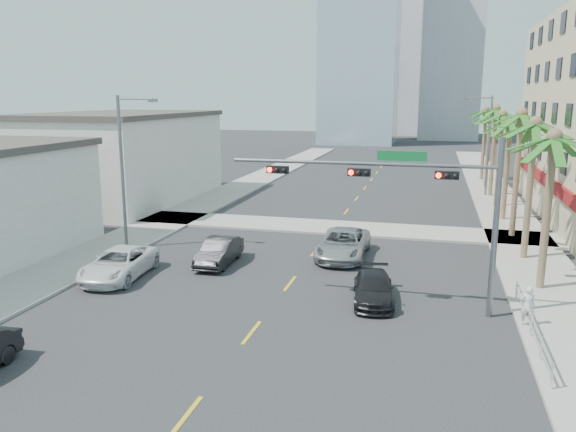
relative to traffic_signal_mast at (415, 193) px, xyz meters
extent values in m
plane|color=#262628|center=(-5.78, -7.95, -5.06)|extent=(260.00, 260.00, 0.00)
cube|color=gray|center=(6.22, 12.05, -4.99)|extent=(4.00, 120.00, 0.15)
cube|color=gray|center=(-17.78, 12.05, -4.99)|extent=(4.00, 120.00, 0.15)
cube|color=gray|center=(-5.78, 14.05, -4.99)|extent=(80.00, 4.00, 0.15)
cube|color=maroon|center=(8.62, 22.05, -2.06)|extent=(0.30, 28.00, 0.80)
cube|color=beige|center=(-25.28, 20.05, -1.46)|extent=(11.00, 18.00, 7.20)
cube|color=#99B2C6|center=(-13.78, 87.05, 18.94)|extent=(14.00, 14.00, 48.00)
cube|color=#ADADB2|center=(-8.78, 117.05, 15.94)|extent=(16.00, 16.00, 42.00)
cylinder|color=slate|center=(3.22, 0.05, -1.46)|extent=(0.24, 0.24, 7.20)
cylinder|color=slate|center=(-2.28, 0.05, 1.14)|extent=(11.00, 0.16, 0.16)
cube|color=#0C662D|center=(-0.58, 0.05, 1.49)|extent=(2.00, 0.05, 0.40)
cube|color=black|center=(1.22, -0.10, 0.79)|extent=(0.95, 0.28, 0.32)
sphere|color=#FF0C05|center=(0.90, -0.26, 0.79)|extent=(0.22, 0.22, 0.22)
cube|color=black|center=(-2.28, -0.10, 0.79)|extent=(0.95, 0.28, 0.32)
sphere|color=#FF0C05|center=(-2.60, -0.26, 0.79)|extent=(0.22, 0.22, 0.22)
cube|color=black|center=(-5.78, -0.10, 0.79)|extent=(0.95, 0.28, 0.32)
sphere|color=#FF0C05|center=(-6.10, -0.26, 0.79)|extent=(0.22, 0.22, 0.22)
cylinder|color=brown|center=(5.82, 4.05, -1.46)|extent=(0.36, 0.36, 7.20)
cylinder|color=brown|center=(5.82, 9.25, -1.28)|extent=(0.36, 0.36, 7.56)
cylinder|color=brown|center=(5.82, 14.45, -1.10)|extent=(0.36, 0.36, 7.92)
cylinder|color=brown|center=(5.82, 19.65, -1.46)|extent=(0.36, 0.36, 7.20)
cylinder|color=brown|center=(5.82, 24.85, -1.28)|extent=(0.36, 0.36, 7.56)
cylinder|color=brown|center=(5.82, 30.05, -1.10)|extent=(0.36, 0.36, 7.92)
cylinder|color=brown|center=(5.82, 35.25, -1.46)|extent=(0.36, 0.36, 7.20)
cylinder|color=brown|center=(5.82, 40.45, -1.28)|extent=(0.36, 0.36, 7.56)
cylinder|color=slate|center=(-16.98, 6.05, -0.56)|extent=(0.20, 0.20, 9.00)
cylinder|color=slate|center=(-15.88, 6.05, 3.74)|extent=(2.20, 0.12, 0.12)
cube|color=slate|center=(-14.78, 6.05, 3.64)|extent=(0.50, 0.25, 0.18)
cylinder|color=slate|center=(5.42, 30.05, -0.56)|extent=(0.20, 0.20, 9.00)
cylinder|color=slate|center=(4.32, 30.05, 3.74)|extent=(2.20, 0.12, 0.12)
cube|color=slate|center=(3.22, 30.05, 3.64)|extent=(0.50, 0.25, 0.18)
cylinder|color=silver|center=(4.52, -1.95, -4.51)|extent=(0.08, 8.00, 0.08)
cylinder|color=silver|center=(4.52, -1.95, -4.16)|extent=(0.08, 8.00, 0.08)
cylinder|color=silver|center=(4.52, -5.95, -4.56)|extent=(0.08, 0.08, 1.00)
cylinder|color=silver|center=(4.52, -3.95, -4.56)|extent=(0.08, 0.08, 1.00)
cylinder|color=silver|center=(4.52, -1.95, -4.56)|extent=(0.08, 0.08, 1.00)
cylinder|color=silver|center=(4.52, 0.05, -4.56)|extent=(0.08, 0.08, 1.00)
cylinder|color=silver|center=(4.52, 2.05, -4.56)|extent=(0.08, 0.08, 1.00)
imported|color=white|center=(-14.30, 0.78, -4.33)|extent=(2.85, 5.45, 1.47)
imported|color=black|center=(-10.31, 4.24, -4.35)|extent=(1.63, 4.34, 1.41)
imported|color=#B4B3B8|center=(-4.02, 7.23, -4.28)|extent=(2.63, 5.66, 1.57)
imported|color=black|center=(-1.61, 0.60, -4.45)|extent=(2.26, 4.42, 1.23)
imported|color=silver|center=(4.52, -0.85, -4.12)|extent=(0.61, 0.43, 1.58)
camera|label=1|loc=(0.65, -23.17, 3.86)|focal=35.00mm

